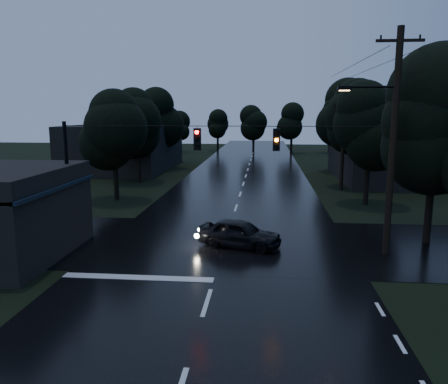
# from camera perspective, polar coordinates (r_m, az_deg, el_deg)

# --- Properties ---
(main_road) EXTENTS (12.00, 120.00, 0.02)m
(main_road) POSITION_cam_1_polar(r_m,az_deg,el_deg) (39.43, 2.54, 1.03)
(main_road) COLOR black
(main_road) RESTS_ON ground
(cross_street) EXTENTS (60.00, 9.00, 0.02)m
(cross_street) POSITION_cam_1_polar(r_m,az_deg,el_deg) (21.91, 0.17, -6.65)
(cross_street) COLOR black
(cross_street) RESTS_ON ground
(building_far_right) EXTENTS (10.00, 14.00, 4.40)m
(building_far_right) POSITION_cam_1_polar(r_m,az_deg,el_deg) (44.74, 21.10, 4.30)
(building_far_right) COLOR black
(building_far_right) RESTS_ON ground
(building_far_left) EXTENTS (10.00, 16.00, 5.00)m
(building_far_left) POSITION_cam_1_polar(r_m,az_deg,el_deg) (51.53, -12.68, 5.80)
(building_far_left) COLOR black
(building_far_left) RESTS_ON ground
(utility_pole_main) EXTENTS (3.50, 0.30, 10.00)m
(utility_pole_main) POSITION_cam_1_polar(r_m,az_deg,el_deg) (20.64, 21.00, 6.48)
(utility_pole_main) COLOR black
(utility_pole_main) RESTS_ON ground
(utility_pole_far) EXTENTS (2.00, 0.30, 7.50)m
(utility_pole_far) POSITION_cam_1_polar(r_m,az_deg,el_deg) (37.50, 15.28, 6.16)
(utility_pole_far) COLOR black
(utility_pole_far) RESTS_ON ground
(anchor_pole_left) EXTENTS (0.18, 0.18, 6.00)m
(anchor_pole_left) POSITION_cam_1_polar(r_m,az_deg,el_deg) (22.23, -19.70, 0.93)
(anchor_pole_left) COLOR black
(anchor_pole_left) RESTS_ON ground
(span_signals) EXTENTS (15.00, 0.37, 1.12)m
(span_signals) POSITION_cam_1_polar(r_m,az_deg,el_deg) (19.93, 1.52, 7.00)
(span_signals) COLOR black
(span_signals) RESTS_ON ground
(tree_corner_near) EXTENTS (4.48, 4.48, 9.44)m
(tree_corner_near) POSITION_cam_1_polar(r_m,az_deg,el_deg) (23.32, 26.00, 8.31)
(tree_corner_near) COLOR black
(tree_corner_near) RESTS_ON ground
(tree_left_a) EXTENTS (3.92, 3.92, 8.26)m
(tree_left_a) POSITION_cam_1_polar(r_m,az_deg,el_deg) (32.75, -14.21, 8.03)
(tree_left_a) COLOR black
(tree_left_a) RESTS_ON ground
(tree_left_b) EXTENTS (4.20, 4.20, 8.85)m
(tree_left_b) POSITION_cam_1_polar(r_m,az_deg,el_deg) (40.53, -11.25, 9.08)
(tree_left_b) COLOR black
(tree_left_b) RESTS_ON ground
(tree_left_c) EXTENTS (4.48, 4.48, 9.44)m
(tree_left_c) POSITION_cam_1_polar(r_m,az_deg,el_deg) (50.33, -8.66, 9.81)
(tree_left_c) COLOR black
(tree_left_c) RESTS_ON ground
(tree_right_a) EXTENTS (4.20, 4.20, 8.85)m
(tree_right_a) POSITION_cam_1_polar(r_m,az_deg,el_deg) (31.68, 18.54, 8.42)
(tree_right_a) COLOR black
(tree_right_a) RESTS_ON ground
(tree_right_b) EXTENTS (4.48, 4.48, 9.44)m
(tree_right_b) POSITION_cam_1_polar(r_m,az_deg,el_deg) (39.62, 16.81, 9.36)
(tree_right_b) COLOR black
(tree_right_b) RESTS_ON ground
(tree_right_c) EXTENTS (4.76, 4.76, 10.03)m
(tree_right_c) POSITION_cam_1_polar(r_m,az_deg,el_deg) (49.56, 15.25, 10.00)
(tree_right_c) COLOR black
(tree_right_c) RESTS_ON ground
(car) EXTENTS (4.28, 2.68, 1.36)m
(car) POSITION_cam_1_polar(r_m,az_deg,el_deg) (21.08, 2.08, -5.42)
(car) COLOR black
(car) RESTS_ON ground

